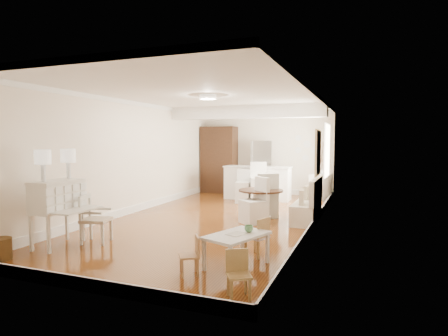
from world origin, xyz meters
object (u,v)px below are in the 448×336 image
Objects in this scene: pantry_cabinet at (219,160)px; sideboard at (321,187)px; slip_chair_near at (254,200)px; kids_table at (237,250)px; dining_table at (261,205)px; bar_stool_right at (259,183)px; slip_chair_far at (266,195)px; kids_chair_b at (257,236)px; kids_chair_a at (189,255)px; kids_chair_c at (239,275)px; breakfast_counter at (257,183)px; gustavian_armchair at (96,219)px; secretary_bureau at (58,213)px; bar_stool_left at (243,186)px; wicker_basket at (0,249)px; fridge at (272,168)px.

pantry_cabinet reaches higher than sideboard.
slip_chair_near is 4.00m from sideboard.
dining_table reaches higher than kids_table.
slip_chair_far is at bearing -89.29° from bar_stool_right.
kids_chair_b is 2.37m from slip_chair_near.
kids_chair_a is 1.00m from kids_chair_c.
pantry_cabinet is at bearing 82.87° from kids_chair_c.
kids_chair_c is 7.33m from breakfast_counter.
kids_chair_c is (3.13, -1.34, -0.15)m from gustavian_armchair.
gustavian_armchair is 5.92m from breakfast_counter.
dining_table is (2.22, 2.94, -0.08)m from gustavian_armchair.
secretary_bureau is at bearing 135.31° from kids_chair_c.
secretary_bureau is 5.63m from bar_stool_left.
slip_chair_near is 0.96× the size of slip_chair_far.
kids_chair_a is 4.14m from slip_chair_far.
gustavian_armchair is 2.56× the size of wicker_basket.
kids_table is 0.98× the size of bar_stool_left.
kids_chair_a is at bearing -8.60° from kids_chair_b.
bar_stool_left reaches higher than sideboard.
bar_stool_left is at bearing -86.04° from slip_chair_far.
bar_stool_left reaches higher than dining_table.
kids_chair_a is at bearing -84.62° from fridge.
kids_chair_c is at bearing -16.29° from secretary_bureau.
dining_table is at bearing -52.71° from gustavian_armchair.
kids_chair_a is 0.23× the size of pantry_cabinet.
fridge is 2.17× the size of sideboard.
pantry_cabinet reaches higher than dining_table.
dining_table is 0.50× the size of breakfast_counter.
bar_stool_right is (-1.32, 4.83, 0.28)m from kids_chair_b.
sideboard reaches higher than kids_chair_c.
kids_chair_c is (0.38, -1.02, 0.04)m from kids_table.
fridge is (2.00, 7.23, 0.33)m from secretary_bureau.
gustavian_armchair is at bearing -89.31° from slip_chair_near.
slip_chair_far is 0.88× the size of bar_stool_right.
sideboard is (3.54, -0.46, -0.75)m from pantry_cabinet.
slip_chair_far is at bearing -53.88° from pantry_cabinet.
fridge reaches higher than slip_chair_near.
sideboard is (0.92, 7.24, 0.13)m from kids_chair_a.
kids_chair_a is 5.99m from bar_stool_right.
dining_table is at bearing 49.39° from secretary_bureau.
slip_chair_far reaches higher than kids_chair_a.
pantry_cabinet reaches higher than gustavian_armchair.
kids_table is 5.54m from bar_stool_right.
breakfast_counter is 0.73m from bar_stool_right.
pantry_cabinet is (-1.93, 1.76, 0.55)m from bar_stool_right.
gustavian_armchair is at bearing 126.65° from kids_chair_c.
fridge is at bearing 79.22° from breakfast_counter.
bar_stool_right is at bearing 152.95° from kids_chair_a.
kids_table is at bearing 16.15° from wicker_basket.
kids_chair_a is at bearing -89.44° from dining_table.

